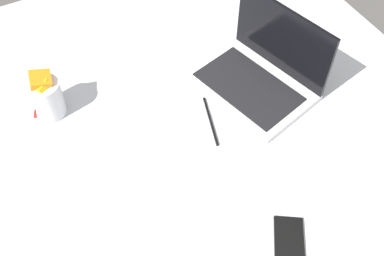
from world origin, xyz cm
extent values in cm
cube|color=#B7BCC6|center=(0.00, 0.00, 9.00)|extent=(180.00, 140.00, 18.00)
cube|color=silver|center=(-17.78, 19.54, 19.00)|extent=(37.78, 30.66, 2.00)
cube|color=black|center=(-17.40, 18.08, 20.20)|extent=(32.38, 23.84, 0.40)
cube|color=black|center=(-20.58, 30.17, 30.50)|extent=(32.16, 9.39, 21.00)
cylinder|color=silver|center=(-36.99, -34.71, 23.50)|extent=(9.00, 9.00, 11.00)
cube|color=red|center=(-36.90, -35.71, 21.07)|extent=(7.87, 8.22, 6.83)
cube|color=blue|center=(-36.42, -34.48, 22.81)|extent=(6.59, 5.73, 5.50)
cube|color=#268C33|center=(-37.77, -35.03, 24.55)|extent=(5.90, 5.97, 5.25)
cube|color=yellow|center=(-38.04, -33.85, 26.30)|extent=(6.91, 6.09, 7.09)
cube|color=yellow|center=(-37.06, -34.73, 28.04)|extent=(7.26, 6.71, 6.47)
cube|color=orange|center=(-37.77, -34.59, 29.78)|extent=(6.51, 6.84, 5.24)
cube|color=black|center=(27.39, 1.12, 18.40)|extent=(15.45, 13.32, 0.80)
cube|color=black|center=(-12.82, 3.08, 18.30)|extent=(16.47, 5.42, 0.60)
camera|label=1|loc=(56.68, -39.61, 120.67)|focal=44.39mm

